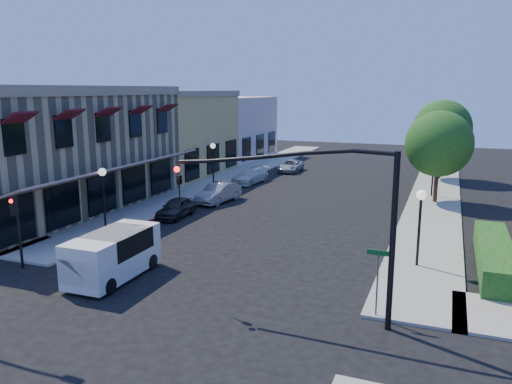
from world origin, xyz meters
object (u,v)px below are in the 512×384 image
(secondary_signal, at_px, (16,219))
(parked_car_d, at_px, (291,166))
(signal_mast_arm, at_px, (328,205))
(parked_car_a, at_px, (176,208))
(lamppost_left_far, at_px, (213,153))
(parked_car_c, at_px, (250,176))
(lamppost_right_far, at_px, (434,161))
(street_tree_b, at_px, (442,128))
(lamppost_left_near, at_px, (103,183))
(street_name_sign, at_px, (378,272))
(white_van, at_px, (112,253))
(parked_car_b, at_px, (219,193))
(lamppost_right_near, at_px, (420,209))
(street_tree_a, at_px, (439,144))

(secondary_signal, height_order, parked_car_d, secondary_signal)
(signal_mast_arm, xyz_separation_m, parked_car_a, (-12.06, 10.50, -3.48))
(lamppost_left_far, relative_size, parked_car_c, 0.82)
(signal_mast_arm, distance_m, lamppost_right_far, 22.70)
(street_tree_b, distance_m, lamppost_left_near, 29.64)
(parked_car_d, bearing_deg, street_name_sign, -69.46)
(white_van, xyz_separation_m, parked_car_b, (-2.12, 14.80, -0.46))
(secondary_signal, height_order, parked_car_c, secondary_signal)
(signal_mast_arm, bearing_deg, lamppost_right_far, 83.30)
(white_van, distance_m, parked_car_a, 10.44)
(lamppost_left_near, xyz_separation_m, parked_car_c, (2.30, 16.40, -2.10))
(street_name_sign, distance_m, parked_car_d, 31.80)
(parked_car_b, bearing_deg, lamppost_right_far, 34.50)
(lamppost_left_far, height_order, parked_car_c, lamppost_left_far)
(lamppost_right_near, relative_size, parked_car_c, 0.82)
(lamppost_right_near, bearing_deg, parked_car_c, 131.87)
(white_van, distance_m, parked_car_b, 14.96)
(lamppost_right_near, bearing_deg, lamppost_right_far, 90.00)
(street_name_sign, bearing_deg, parked_car_a, 144.42)
(lamppost_left_far, relative_size, parked_car_d, 0.88)
(parked_car_a, bearing_deg, street_name_sign, -38.35)
(lamppost_right_far, xyz_separation_m, parked_car_c, (-14.70, 0.40, -2.10))
(parked_car_b, height_order, parked_car_d, parked_car_b)
(secondary_signal, xyz_separation_m, lamppost_right_near, (16.50, 6.59, 0.42))
(white_van, bearing_deg, parked_car_d, 92.69)
(signal_mast_arm, height_order, parked_car_a, signal_mast_arm)
(street_name_sign, bearing_deg, street_tree_a, 86.24)
(lamppost_right_near, xyz_separation_m, parked_car_a, (-14.70, 4.00, -2.13))
(lamppost_right_near, height_order, white_van, lamppost_right_near)
(lamppost_left_far, distance_m, lamppost_right_far, 17.12)
(street_tree_b, height_order, parked_car_c, street_tree_b)
(lamppost_right_far, xyz_separation_m, parked_car_b, (-14.03, -7.25, -2.05))
(lamppost_left_far, height_order, parked_car_d, lamppost_left_far)
(parked_car_c, bearing_deg, parked_car_a, -83.14)
(street_name_sign, xyz_separation_m, lamppost_right_near, (1.00, 5.80, 1.04))
(parked_car_d, bearing_deg, lamppost_left_far, -113.51)
(lamppost_left_far, distance_m, parked_car_d, 10.43)
(street_tree_a, height_order, secondary_signal, street_tree_a)
(street_tree_b, bearing_deg, street_tree_a, -90.00)
(white_van, relative_size, parked_car_a, 1.26)
(signal_mast_arm, xyz_separation_m, white_van, (-9.27, 0.46, -2.94))
(street_tree_a, relative_size, lamppost_right_near, 1.82)
(street_name_sign, bearing_deg, white_van, -178.70)
(signal_mast_arm, distance_m, lamppost_left_far, 25.07)
(parked_car_b, bearing_deg, lamppost_right_near, -24.78)
(street_tree_a, distance_m, white_van, 23.67)
(lamppost_right_far, xyz_separation_m, white_van, (-11.91, -22.05, -1.59))
(street_name_sign, xyz_separation_m, white_van, (-10.91, -0.25, -0.55))
(street_tree_b, relative_size, signal_mast_arm, 0.88)
(street_tree_a, height_order, lamppost_right_near, street_tree_a)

